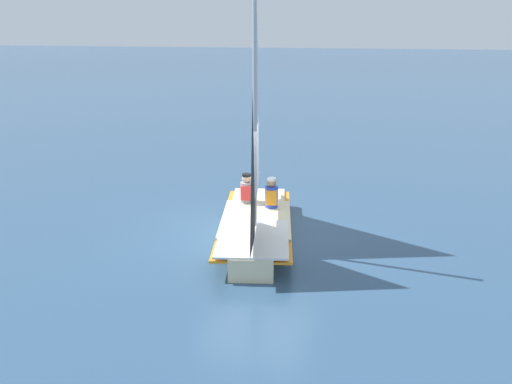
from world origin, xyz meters
name	(u,v)px	position (x,y,z in m)	size (l,w,h in m)	color
ground_plane	(256,237)	(0.00, 0.00, 0.00)	(260.00, 260.00, 0.00)	#2D4C6B
sailboat_main	(256,209)	(-0.03, -0.01, 0.66)	(4.49, 2.45, 5.08)	beige
sailor_helm	(271,200)	(-0.79, 0.15, 0.63)	(0.39, 0.36, 1.16)	black
sailor_crew	(247,195)	(-0.97, -0.51, 0.63)	(0.39, 0.36, 1.16)	black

